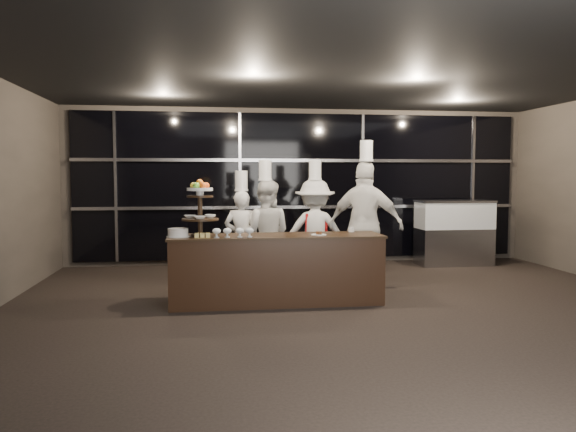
{
  "coord_description": "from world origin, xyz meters",
  "views": [
    {
      "loc": [
        -1.77,
        -5.82,
        1.71
      ],
      "look_at": [
        -0.7,
        1.86,
        1.15
      ],
      "focal_mm": 35.0,
      "sensor_mm": 36.0,
      "label": 1
    }
  ],
  "objects": [
    {
      "name": "layer_cake",
      "position": [
        -2.18,
        1.51,
        0.97
      ],
      "size": [
        0.3,
        0.3,
        0.11
      ],
      "color": "white",
      "rests_on": "buffet_counter"
    },
    {
      "name": "buffet_counter",
      "position": [
        -0.9,
        1.56,
        0.47
      ],
      "size": [
        2.84,
        0.74,
        0.92
      ],
      "color": "black",
      "rests_on": "ground"
    },
    {
      "name": "display_stand",
      "position": [
        -1.9,
        1.56,
        1.34
      ],
      "size": [
        0.48,
        0.48,
        0.74
      ],
      "color": "black",
      "rests_on": "buffet_counter"
    },
    {
      "name": "room",
      "position": [
        0.0,
        0.0,
        1.5
      ],
      "size": [
        10.0,
        10.0,
        10.0
      ],
      "color": "black",
      "rests_on": "ground"
    },
    {
      "name": "pastry_squares",
      "position": [
        -1.87,
        1.39,
        0.95
      ],
      "size": [
        0.2,
        0.13,
        0.05
      ],
      "color": "#EAD072",
      "rests_on": "buffet_counter"
    },
    {
      "name": "chef_cup",
      "position": [
        0.19,
        1.81,
        0.96
      ],
      "size": [
        0.08,
        0.08,
        0.07
      ],
      "primitive_type": "cylinder",
      "color": "white",
      "rests_on": "buffet_counter"
    },
    {
      "name": "window_wall",
      "position": [
        0.0,
        4.94,
        1.5
      ],
      "size": [
        8.6,
        0.1,
        2.8
      ],
      "color": "black",
      "rests_on": "ground"
    },
    {
      "name": "chef_d",
      "position": [
        0.54,
        2.31,
        0.98
      ],
      "size": [
        1.21,
        0.98,
        2.23
      ],
      "color": "white",
      "rests_on": "ground"
    },
    {
      "name": "display_case",
      "position": [
        2.85,
        4.3,
        0.69
      ],
      "size": [
        1.41,
        0.61,
        1.24
      ],
      "color": "#A5A5AA",
      "rests_on": "ground"
    },
    {
      "name": "chef_b",
      "position": [
        -0.94,
        2.63,
        0.84
      ],
      "size": [
        0.92,
        0.79,
        1.94
      ],
      "color": "silver",
      "rests_on": "ground"
    },
    {
      "name": "small_plate",
      "position": [
        -0.34,
        1.46,
        0.94
      ],
      "size": [
        0.2,
        0.2,
        0.05
      ],
      "color": "white",
      "rests_on": "buffet_counter"
    },
    {
      "name": "chef_c",
      "position": [
        -0.15,
        2.74,
        0.83
      ],
      "size": [
        1.13,
        0.74,
        1.95
      ],
      "color": "silver",
      "rests_on": "ground"
    },
    {
      "name": "chef_a",
      "position": [
        -1.3,
        2.71,
        0.78
      ],
      "size": [
        0.62,
        0.49,
        1.78
      ],
      "color": "white",
      "rests_on": "ground"
    },
    {
      "name": "compotes",
      "position": [
        -1.48,
        1.34,
        1.0
      ],
      "size": [
        0.53,
        0.11,
        0.12
      ],
      "color": "silver",
      "rests_on": "buffet_counter"
    }
  ]
}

